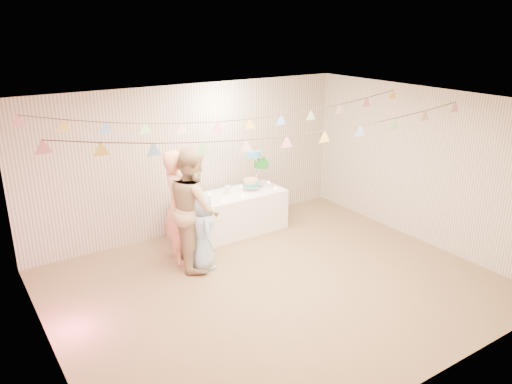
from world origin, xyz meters
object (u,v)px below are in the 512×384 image
cake_stand (256,167)px  person_child (202,231)px  table (232,213)px  person_adult_a (178,207)px  person_adult_b (194,208)px

cake_stand → person_child: size_ratio=0.60×
table → person_child: size_ratio=1.59×
person_adult_a → person_child: (0.18, -0.42, -0.29)m
person_adult_b → person_child: person_adult_b is taller
table → person_adult_a: bearing=-158.2°
cake_stand → person_adult_b: person_adult_b is taller
cake_stand → person_adult_a: (-1.79, -0.55, -0.22)m
cake_stand → person_adult_a: size_ratio=0.41×
person_adult_a → person_child: bearing=-146.0°
table → person_child: 1.42m
table → person_adult_b: bearing=-145.8°
person_adult_a → person_child: 0.54m
cake_stand → person_adult_b: size_ratio=0.39×
person_adult_b → person_child: bearing=-155.8°
table → cake_stand: cake_stand is taller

